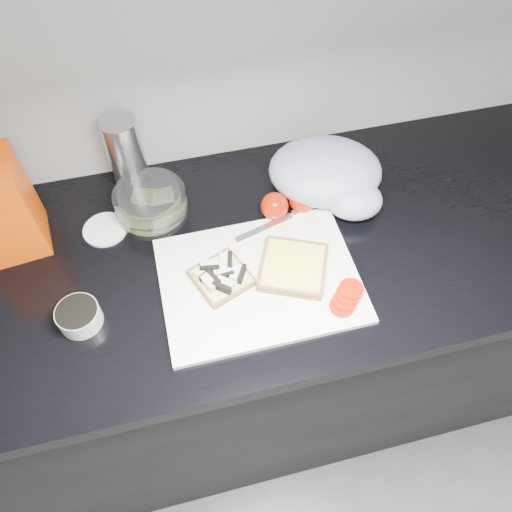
{
  "coord_description": "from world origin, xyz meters",
  "views": [
    {
      "loc": [
        -0.02,
        0.57,
        1.77
      ],
      "look_at": [
        0.12,
        1.14,
        0.95
      ],
      "focal_mm": 35.0,
      "sensor_mm": 36.0,
      "label": 1
    }
  ],
  "objects": [
    {
      "name": "base_cabinet",
      "position": [
        0.0,
        1.2,
        0.43
      ],
      "size": [
        3.5,
        0.6,
        0.86
      ],
      "primitive_type": "cube",
      "color": "black",
      "rests_on": "ground"
    },
    {
      "name": "countertop",
      "position": [
        0.0,
        1.2,
        0.88
      ],
      "size": [
        3.5,
        0.64,
        0.04
      ],
      "primitive_type": "cube",
      "color": "black",
      "rests_on": "base_cabinet"
    },
    {
      "name": "cutting_board",
      "position": [
        0.12,
        1.11,
        0.91
      ],
      "size": [
        0.4,
        0.3,
        0.01
      ],
      "primitive_type": "cube",
      "color": "white",
      "rests_on": "countertop"
    },
    {
      "name": "bread_left",
      "position": [
        0.05,
        1.12,
        0.92
      ],
      "size": [
        0.14,
        0.14,
        0.03
      ],
      "rotation": [
        0.0,
        0.0,
        0.37
      ],
      "color": "#C8B88D",
      "rests_on": "cutting_board"
    },
    {
      "name": "bread_right",
      "position": [
        0.2,
        1.11,
        0.92
      ],
      "size": [
        0.18,
        0.18,
        0.02
      ],
      "rotation": [
        0.0,
        0.0,
        -0.42
      ],
      "color": "#C8B88D",
      "rests_on": "cutting_board"
    },
    {
      "name": "tomato_slices",
      "position": [
        0.28,
        1.02,
        0.92
      ],
      "size": [
        0.09,
        0.09,
        0.02
      ],
      "rotation": [
        0.0,
        0.0,
        0.32
      ],
      "color": "#AC1703",
      "rests_on": "cutting_board"
    },
    {
      "name": "knife",
      "position": [
        0.22,
        1.25,
        0.92
      ],
      "size": [
        0.2,
        0.07,
        0.01
      ],
      "rotation": [
        0.0,
        0.0,
        0.27
      ],
      "color": "silver",
      "rests_on": "cutting_board"
    },
    {
      "name": "seed_tub",
      "position": [
        -0.23,
        1.1,
        0.92
      ],
      "size": [
        0.08,
        0.08,
        0.04
      ],
      "color": "#ADB3B3",
      "rests_on": "countertop"
    },
    {
      "name": "tub_lid",
      "position": [
        -0.17,
        1.32,
        0.9
      ],
      "size": [
        0.12,
        0.12,
        0.01
      ],
      "primitive_type": "cylinder",
      "rotation": [
        0.0,
        0.0,
        0.26
      ],
      "color": "white",
      "rests_on": "countertop"
    },
    {
      "name": "glass_bowl",
      "position": [
        -0.06,
        1.34,
        0.93
      ],
      "size": [
        0.16,
        0.16,
        0.07
      ],
      "rotation": [
        0.0,
        0.0,
        -0.36
      ],
      "color": "silver",
      "rests_on": "countertop"
    },
    {
      "name": "steel_canister",
      "position": [
        -0.1,
        1.44,
        0.99
      ],
      "size": [
        0.08,
        0.08,
        0.19
      ],
      "primitive_type": "cylinder",
      "color": "#BCBCC1",
      "rests_on": "countertop"
    },
    {
      "name": "grocery_bag",
      "position": [
        0.34,
        1.31,
        0.95
      ],
      "size": [
        0.3,
        0.28,
        0.11
      ],
      "rotation": [
        0.0,
        0.0,
        -0.26
      ],
      "color": "#94A0B6",
      "rests_on": "countertop"
    },
    {
      "name": "whole_tomatoes",
      "position": [
        0.23,
        1.27,
        0.93
      ],
      "size": [
        0.13,
        0.07,
        0.06
      ],
      "rotation": [
        0.0,
        0.0,
        0.4
      ],
      "color": "#AC1703",
      "rests_on": "countertop"
    }
  ]
}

